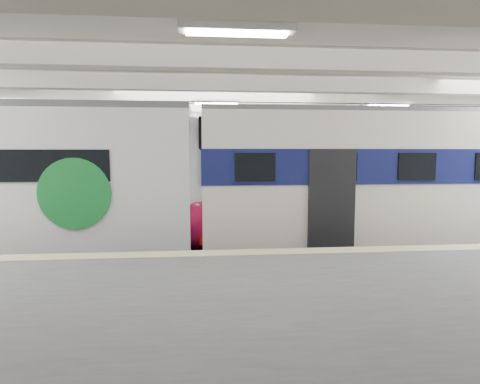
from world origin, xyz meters
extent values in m
cube|color=black|center=(0.00, 0.00, -0.05)|extent=(36.00, 24.00, 0.10)
cube|color=silver|center=(0.00, 0.00, 5.55)|extent=(36.00, 24.00, 0.20)
cube|color=beige|center=(0.00, 10.00, 2.75)|extent=(30.00, 0.10, 5.50)
cube|color=beige|center=(0.00, -10.00, 2.75)|extent=(30.00, 0.10, 5.50)
cube|color=#515153|center=(0.00, -6.50, 0.55)|extent=(30.00, 7.00, 1.10)
cube|color=#C0B588|center=(0.00, -3.25, 1.11)|extent=(30.00, 0.50, 0.02)
cube|color=beige|center=(-3.00, 3.00, 2.75)|extent=(0.50, 0.50, 5.50)
cube|color=beige|center=(5.00, 3.00, 2.75)|extent=(0.50, 0.50, 5.50)
cube|color=beige|center=(0.00, 0.00, 5.25)|extent=(30.00, 18.00, 0.50)
cube|color=#59544C|center=(0.00, 0.00, 0.08)|extent=(30.00, 1.52, 0.16)
cube|color=#59544C|center=(0.00, 5.50, 0.08)|extent=(30.00, 1.52, 0.16)
cylinder|color=black|center=(0.00, 0.00, 4.70)|extent=(30.00, 0.03, 0.03)
cylinder|color=black|center=(0.00, 5.50, 4.70)|extent=(30.00, 0.03, 0.03)
cube|color=white|center=(0.00, -2.00, 4.92)|extent=(26.00, 8.40, 0.12)
ellipsoid|color=white|center=(-0.82, 0.00, 2.43)|extent=(2.28, 2.82, 3.79)
ellipsoid|color=#AF0E3D|center=(-0.70, 0.00, 1.58)|extent=(2.42, 2.87, 2.32)
cylinder|color=#167E30|center=(-3.65, -1.47, 2.24)|extent=(1.78, 0.06, 1.78)
cube|color=silver|center=(6.26, 0.00, 2.42)|extent=(13.52, 2.96, 3.85)
cube|color=#121851|center=(6.26, 0.00, 2.88)|extent=(13.56, 3.02, 0.94)
cube|color=red|center=(-0.54, 0.00, 1.88)|extent=(0.08, 2.52, 2.12)
cube|color=black|center=(-0.54, 0.00, 3.50)|extent=(0.08, 2.37, 1.38)
cube|color=#4C4C51|center=(6.26, 0.00, 4.43)|extent=(13.52, 2.31, 0.16)
cube|color=black|center=(6.26, 0.00, 0.35)|extent=(13.52, 2.07, 0.70)
cube|color=white|center=(-3.64, 5.50, 2.41)|extent=(14.18, 3.52, 3.82)
cube|color=#167E30|center=(-3.64, 5.50, 2.91)|extent=(14.23, 3.58, 0.80)
cube|color=#4C4C51|center=(-3.64, 5.50, 4.42)|extent=(14.16, 3.02, 0.16)
cube|color=black|center=(-3.64, 5.50, 0.30)|extent=(14.17, 3.22, 0.60)
camera|label=1|loc=(-0.49, -11.66, 3.26)|focal=30.00mm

